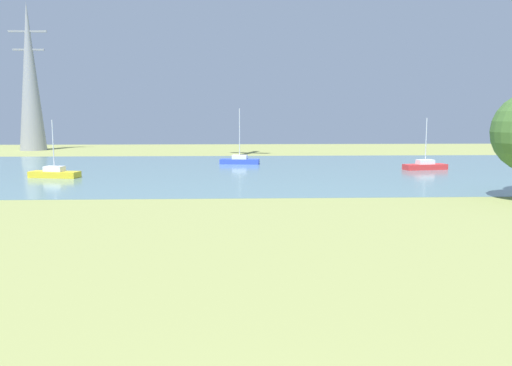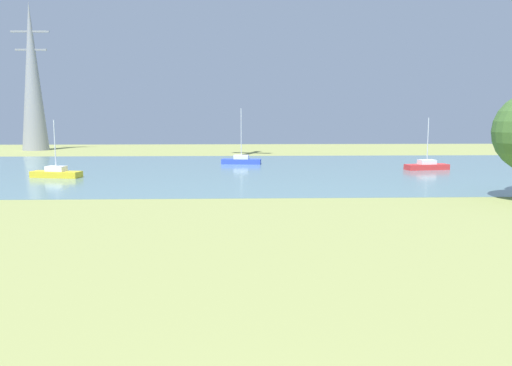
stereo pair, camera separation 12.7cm
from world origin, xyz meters
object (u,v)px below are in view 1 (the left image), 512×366
at_px(electricity_pylon, 30,77).
at_px(sailboat_yellow, 55,173).
at_px(sailboat_red, 425,166).
at_px(sailboat_blue, 240,160).

bearing_deg(electricity_pylon, sailboat_yellow, -67.17).
height_order(sailboat_red, electricity_pylon, electricity_pylon).
bearing_deg(sailboat_red, sailboat_blue, 159.51).
bearing_deg(sailboat_red, sailboat_yellow, -171.23).
bearing_deg(sailboat_yellow, sailboat_red, 8.77).
height_order(sailboat_yellow, sailboat_blue, sailboat_blue).
height_order(sailboat_yellow, electricity_pylon, electricity_pylon).
xyz_separation_m(sailboat_yellow, sailboat_blue, (17.98, 13.56, 0.01)).
relative_size(sailboat_yellow, sailboat_blue, 0.81).
distance_m(sailboat_yellow, electricity_pylon, 46.10).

